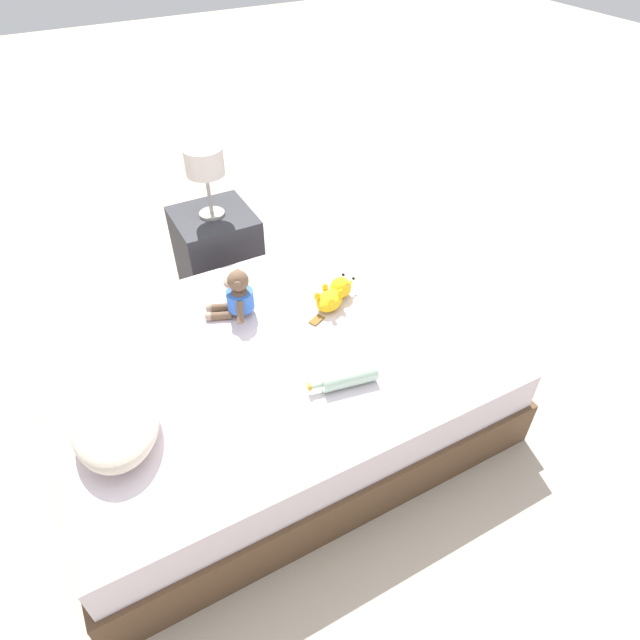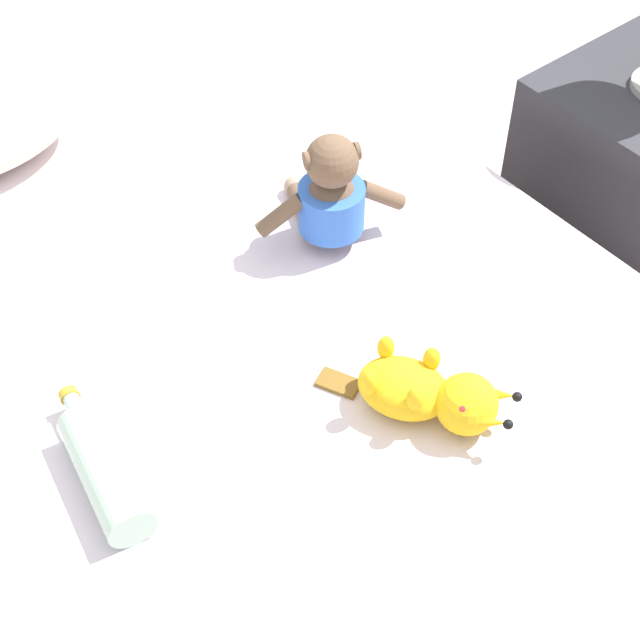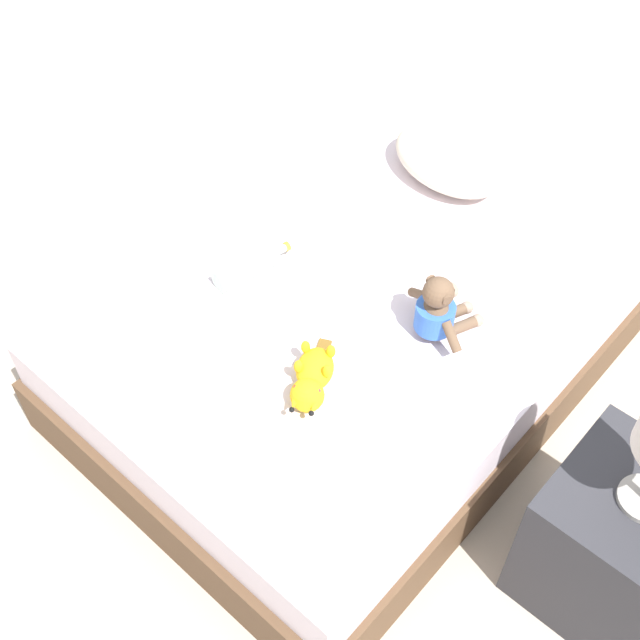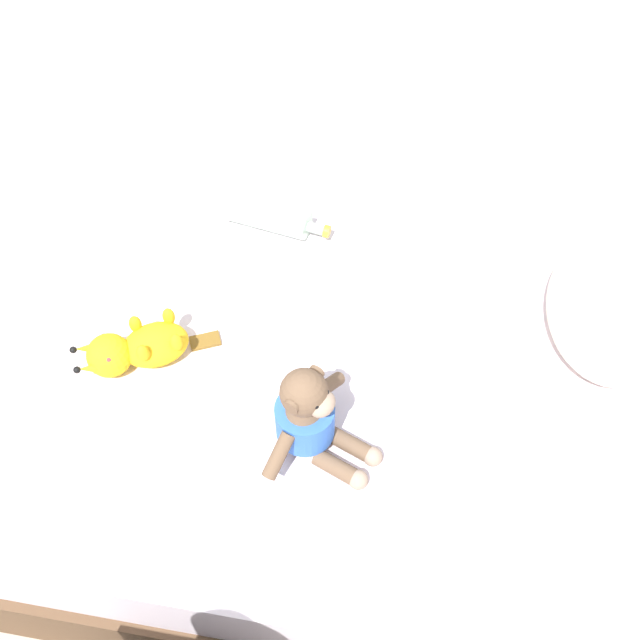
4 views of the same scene
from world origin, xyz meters
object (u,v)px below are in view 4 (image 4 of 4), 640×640
at_px(bed, 320,382).
at_px(glass_bottle, 269,216).
at_px(plush_monkey, 309,418).
at_px(plush_yellow_creature, 136,349).
at_px(pillow, 615,304).

bearing_deg(bed, glass_bottle, -149.68).
distance_m(plush_monkey, plush_yellow_creature, 0.44).
height_order(plush_monkey, glass_bottle, plush_monkey).
height_order(bed, plush_yellow_creature, plush_yellow_creature).
xyz_separation_m(plush_monkey, plush_yellow_creature, (-0.14, -0.42, -0.05)).
bearing_deg(pillow, glass_bottle, -102.37).
distance_m(plush_monkey, glass_bottle, 0.65).
xyz_separation_m(bed, pillow, (-0.14, 0.66, 0.29)).
relative_size(plush_monkey, plush_yellow_creature, 0.89).
height_order(plush_yellow_creature, glass_bottle, plush_yellow_creature).
xyz_separation_m(bed, glass_bottle, (-0.32, -0.19, 0.25)).
bearing_deg(pillow, plush_yellow_creature, -74.98).
bearing_deg(plush_monkey, glass_bottle, -160.46).
relative_size(bed, pillow, 3.75).
bearing_deg(bed, plush_yellow_creature, -69.53).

